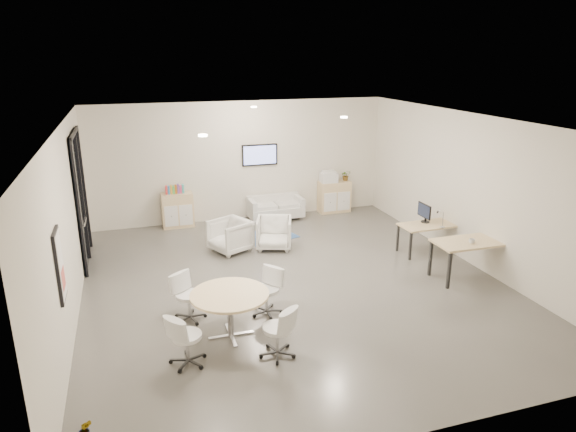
{
  "coord_description": "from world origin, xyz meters",
  "views": [
    {
      "loc": [
        -2.93,
        -8.87,
        4.38
      ],
      "look_at": [
        0.01,
        0.4,
        1.29
      ],
      "focal_mm": 32.0,
      "sensor_mm": 36.0,
      "label": 1
    }
  ],
  "objects_px": {
    "sideboard_right": "(334,197)",
    "desk_front": "(471,245)",
    "armchair_right": "(274,232)",
    "desk_rear": "(429,227)",
    "loveseat": "(275,208)",
    "sideboard_left": "(178,210)",
    "armchair_left": "(230,234)",
    "round_table": "(230,298)"
  },
  "relations": [
    {
      "from": "sideboard_left",
      "to": "sideboard_right",
      "type": "bearing_deg",
      "value": -0.09
    },
    {
      "from": "sideboard_left",
      "to": "loveseat",
      "type": "distance_m",
      "value": 2.63
    },
    {
      "from": "sideboard_left",
      "to": "desk_front",
      "type": "height_order",
      "value": "sideboard_left"
    },
    {
      "from": "sideboard_left",
      "to": "armchair_left",
      "type": "distance_m",
      "value": 2.37
    },
    {
      "from": "loveseat",
      "to": "desk_front",
      "type": "height_order",
      "value": "desk_front"
    },
    {
      "from": "loveseat",
      "to": "armchair_right",
      "type": "height_order",
      "value": "armchair_right"
    },
    {
      "from": "armchair_left",
      "to": "round_table",
      "type": "relative_size",
      "value": 0.66
    },
    {
      "from": "desk_front",
      "to": "round_table",
      "type": "distance_m",
      "value": 5.15
    },
    {
      "from": "sideboard_left",
      "to": "round_table",
      "type": "relative_size",
      "value": 0.72
    },
    {
      "from": "desk_front",
      "to": "armchair_right",
      "type": "bearing_deg",
      "value": 140.86
    },
    {
      "from": "sideboard_left",
      "to": "desk_front",
      "type": "relative_size",
      "value": 0.59
    },
    {
      "from": "armchair_right",
      "to": "desk_front",
      "type": "relative_size",
      "value": 0.53
    },
    {
      "from": "sideboard_right",
      "to": "desk_front",
      "type": "relative_size",
      "value": 0.59
    },
    {
      "from": "loveseat",
      "to": "sideboard_left",
      "type": "bearing_deg",
      "value": 175.67
    },
    {
      "from": "sideboard_right",
      "to": "armchair_right",
      "type": "height_order",
      "value": "sideboard_right"
    },
    {
      "from": "desk_front",
      "to": "round_table",
      "type": "height_order",
      "value": "desk_front"
    },
    {
      "from": "desk_front",
      "to": "armchair_left",
      "type": "bearing_deg",
      "value": 147.2
    },
    {
      "from": "round_table",
      "to": "sideboard_right",
      "type": "bearing_deg",
      "value": 54.19
    },
    {
      "from": "desk_front",
      "to": "round_table",
      "type": "bearing_deg",
      "value": -170.17
    },
    {
      "from": "round_table",
      "to": "loveseat",
      "type": "bearing_deg",
      "value": 67.12
    },
    {
      "from": "desk_rear",
      "to": "desk_front",
      "type": "xyz_separation_m",
      "value": [
        0.05,
        -1.46,
        0.1
      ]
    },
    {
      "from": "armchair_right",
      "to": "desk_rear",
      "type": "xyz_separation_m",
      "value": [
        3.27,
        -1.33,
        0.21
      ]
    },
    {
      "from": "loveseat",
      "to": "armchair_right",
      "type": "distance_m",
      "value": 2.23
    },
    {
      "from": "sideboard_right",
      "to": "desk_front",
      "type": "distance_m",
      "value": 5.14
    },
    {
      "from": "armchair_right",
      "to": "round_table",
      "type": "bearing_deg",
      "value": -97.32
    },
    {
      "from": "sideboard_right",
      "to": "loveseat",
      "type": "xyz_separation_m",
      "value": [
        -1.81,
        -0.13,
        -0.15
      ]
    },
    {
      "from": "desk_rear",
      "to": "round_table",
      "type": "relative_size",
      "value": 1.06
    },
    {
      "from": "armchair_right",
      "to": "desk_front",
      "type": "distance_m",
      "value": 4.35
    },
    {
      "from": "armchair_left",
      "to": "desk_rear",
      "type": "height_order",
      "value": "armchair_left"
    },
    {
      "from": "sideboard_right",
      "to": "desk_rear",
      "type": "relative_size",
      "value": 0.67
    },
    {
      "from": "sideboard_left",
      "to": "loveseat",
      "type": "relative_size",
      "value": 0.61
    },
    {
      "from": "loveseat",
      "to": "desk_rear",
      "type": "height_order",
      "value": "desk_rear"
    },
    {
      "from": "armchair_left",
      "to": "armchair_right",
      "type": "relative_size",
      "value": 1.01
    },
    {
      "from": "armchair_right",
      "to": "desk_rear",
      "type": "height_order",
      "value": "armchair_right"
    },
    {
      "from": "armchair_right",
      "to": "desk_rear",
      "type": "bearing_deg",
      "value": -3.26
    },
    {
      "from": "sideboard_right",
      "to": "desk_rear",
      "type": "xyz_separation_m",
      "value": [
        0.81,
        -3.6,
        0.17
      ]
    },
    {
      "from": "loveseat",
      "to": "round_table",
      "type": "distance_m",
      "value": 6.23
    },
    {
      "from": "armchair_right",
      "to": "desk_rear",
      "type": "distance_m",
      "value": 3.54
    },
    {
      "from": "desk_rear",
      "to": "round_table",
      "type": "xyz_separation_m",
      "value": [
        -5.04,
        -2.26,
        0.07
      ]
    },
    {
      "from": "loveseat",
      "to": "round_table",
      "type": "height_order",
      "value": "round_table"
    },
    {
      "from": "sideboard_left",
      "to": "loveseat",
      "type": "xyz_separation_m",
      "value": [
        2.62,
        -0.14,
        -0.15
      ]
    },
    {
      "from": "sideboard_right",
      "to": "armchair_right",
      "type": "bearing_deg",
      "value": -137.32
    }
  ]
}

